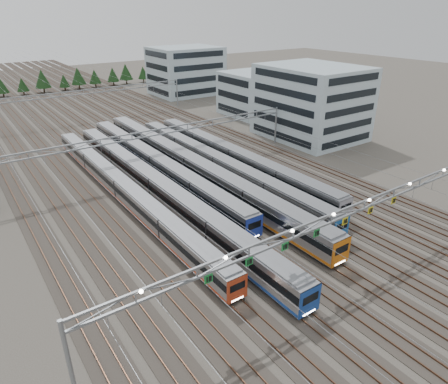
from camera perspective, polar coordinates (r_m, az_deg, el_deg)
ground at (r=48.02m, az=14.12°, el=-11.32°), size 400.00×400.00×0.00m
track_bed at (r=130.54m, az=-21.03°, el=11.69°), size 54.00×260.00×5.42m
train_a at (r=64.62m, az=-14.30°, el=0.50°), size 2.57×60.54×3.33m
train_b at (r=63.45m, az=-9.52°, el=0.66°), size 2.83×65.60×3.68m
train_c at (r=72.96m, az=-9.57°, el=3.93°), size 2.81×55.94×3.66m
train_d at (r=71.01m, az=-4.66°, el=3.72°), size 2.99×67.19×3.90m
train_e at (r=71.67m, az=-0.72°, el=3.89°), size 2.80×55.66×3.65m
train_f at (r=75.12m, az=1.55°, el=4.94°), size 2.90×52.12×3.77m
gantry_near at (r=44.20m, az=15.13°, el=-3.96°), size 56.36×0.61×8.08m
gantry_mid at (r=74.29m, az=-8.96°, el=7.87°), size 56.36×0.36×8.00m
gantry_far at (r=115.37m, az=-19.35°, el=12.88°), size 56.36×0.36×8.00m
depot_bldg_south at (r=95.34m, az=12.37°, el=12.42°), size 18.00×22.00×16.12m
depot_bldg_mid at (r=114.92m, az=4.14°, el=13.83°), size 14.00×16.00×11.58m
depot_bldg_north at (r=144.38m, az=-5.49°, el=16.86°), size 22.00×18.00×15.61m
treeline at (r=159.03m, az=-24.53°, el=14.26°), size 93.80×5.60×7.02m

